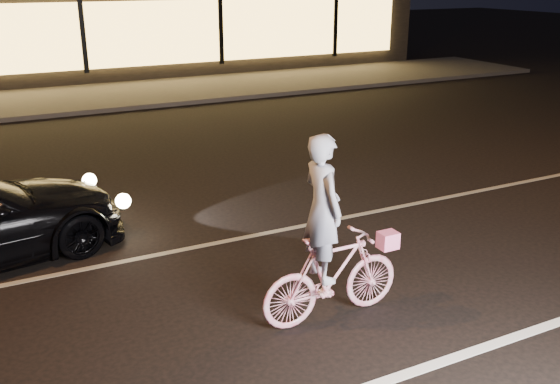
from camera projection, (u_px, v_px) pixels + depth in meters
ground at (342, 296)px, 7.03m from camera, size 90.00×90.00×0.00m
lane_stripe_near at (429, 366)px, 5.77m from camera, size 60.00×0.12×0.01m
lane_stripe_far at (266, 233)px, 8.72m from camera, size 60.00×0.10×0.01m
sidewalk at (101, 97)px, 17.95m from camera, size 30.00×4.00×0.12m
storefront at (60, 11)px, 22.27m from camera, size 25.40×8.42×4.20m
cyclist at (330, 256)px, 6.35m from camera, size 1.60×0.55×2.02m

